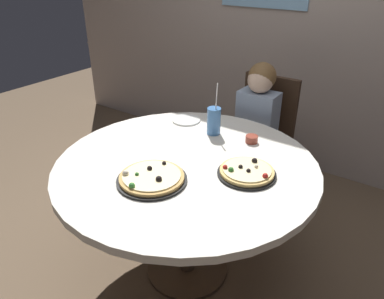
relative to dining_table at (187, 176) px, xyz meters
The scene contains 9 objects.
ground_plane 0.66m from the dining_table, ahead, with size 8.00×8.00×0.00m, color brown.
dining_table is the anchor object (origin of this frame).
chair_wooden 0.95m from the dining_table, 90.00° to the left, with size 0.40×0.40×0.95m.
diner_child 0.77m from the dining_table, 90.00° to the left, with size 0.26×0.41×1.08m.
pizza_veggie 0.26m from the dining_table, 96.83° to the right, with size 0.33×0.33×0.05m.
pizza_cheese 0.33m from the dining_table, 11.74° to the left, with size 0.28×0.28×0.05m.
soda_cup 0.41m from the dining_table, 100.18° to the left, with size 0.08×0.08×0.31m.
sauce_bowl 0.44m from the dining_table, 66.31° to the left, with size 0.07×0.07×0.04m, color brown.
plate_small 0.54m from the dining_table, 125.86° to the left, with size 0.18×0.18×0.01m, color white.
Camera 1 is at (0.94, -1.29, 1.67)m, focal length 33.82 mm.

